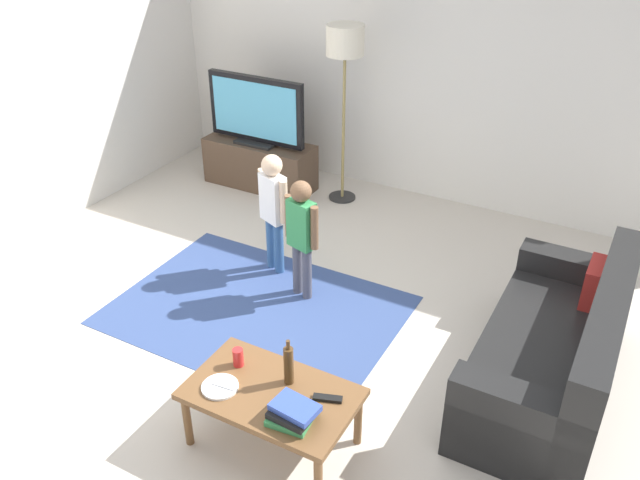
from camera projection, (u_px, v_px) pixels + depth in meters
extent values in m
plane|color=beige|center=(280.00, 354.00, 4.76)|extent=(7.80, 7.80, 0.00)
cube|color=silver|center=(439.00, 67.00, 6.34)|extent=(6.00, 0.12, 2.70)
cube|color=#33477A|center=(257.00, 310.00, 5.21)|extent=(2.20, 1.60, 0.01)
cube|color=#4C3828|center=(260.00, 164.00, 7.06)|extent=(1.20, 0.44, 0.50)
cube|color=black|center=(258.00, 178.00, 7.10)|extent=(1.10, 0.32, 0.03)
cube|color=black|center=(258.00, 142.00, 6.91)|extent=(0.44, 0.28, 0.03)
cube|color=black|center=(256.00, 109.00, 6.73)|extent=(1.10, 0.07, 0.68)
cube|color=#59B2D8|center=(254.00, 110.00, 6.70)|extent=(1.00, 0.01, 0.58)
cube|color=black|center=(544.00, 362.00, 4.37)|extent=(0.80, 1.80, 0.42)
cube|color=black|center=(599.00, 350.00, 4.14)|extent=(0.20, 1.80, 0.86)
cube|color=black|center=(516.00, 432.00, 3.72)|extent=(0.80, 0.20, 0.60)
cube|color=black|center=(570.00, 290.00, 4.93)|extent=(0.80, 0.20, 0.60)
cube|color=#B22823|center=(593.00, 284.00, 4.55)|extent=(0.10, 0.32, 0.32)
cylinder|color=#262626|center=(342.00, 197.00, 6.92)|extent=(0.28, 0.28, 0.02)
cylinder|color=#99844C|center=(343.00, 130.00, 6.53)|extent=(0.03, 0.03, 1.50)
cylinder|color=silver|center=(345.00, 40.00, 6.09)|extent=(0.36, 0.36, 0.28)
cylinder|color=#33598C|center=(271.00, 242.00, 5.65)|extent=(0.08, 0.08, 0.48)
cylinder|color=#33598C|center=(279.00, 248.00, 5.58)|extent=(0.08, 0.08, 0.48)
cube|color=white|center=(273.00, 198.00, 5.39)|extent=(0.26, 0.20, 0.41)
sphere|color=beige|center=(272.00, 165.00, 5.24)|extent=(0.17, 0.17, 0.17)
cylinder|color=beige|center=(263.00, 190.00, 5.47)|extent=(0.06, 0.06, 0.37)
cylinder|color=beige|center=(284.00, 202.00, 5.28)|extent=(0.06, 0.06, 0.37)
cylinder|color=#4C4C59|center=(297.00, 268.00, 5.32)|extent=(0.08, 0.08, 0.46)
cylinder|color=#4C4C59|center=(307.00, 273.00, 5.25)|extent=(0.08, 0.08, 0.46)
cube|color=#338C4C|center=(301.00, 224.00, 5.07)|extent=(0.24, 0.18, 0.40)
sphere|color=brown|center=(301.00, 191.00, 4.92)|extent=(0.17, 0.17, 0.17)
cylinder|color=brown|center=(289.00, 216.00, 5.14)|extent=(0.06, 0.06, 0.36)
cylinder|color=brown|center=(314.00, 228.00, 4.97)|extent=(0.06, 0.06, 0.36)
cube|color=brown|center=(271.00, 394.00, 3.84)|extent=(1.00, 0.60, 0.04)
cylinder|color=brown|center=(187.00, 420.00, 3.95)|extent=(0.05, 0.05, 0.38)
cylinder|color=brown|center=(318.00, 479.00, 3.57)|extent=(0.05, 0.05, 0.38)
cylinder|color=brown|center=(235.00, 371.00, 4.33)|extent=(0.05, 0.05, 0.38)
cylinder|color=brown|center=(358.00, 419.00, 3.95)|extent=(0.05, 0.05, 0.38)
cube|color=#388C4C|center=(291.00, 417.00, 3.64)|extent=(0.26, 0.24, 0.04)
cube|color=black|center=(294.00, 412.00, 3.62)|extent=(0.25, 0.23, 0.03)
cube|color=#334CA5|center=(295.00, 407.00, 3.60)|extent=(0.27, 0.20, 0.04)
cylinder|color=#4C3319|center=(289.00, 366.00, 3.84)|extent=(0.06, 0.06, 0.25)
cylinder|color=#4C3319|center=(288.00, 345.00, 3.76)|extent=(0.02, 0.02, 0.06)
cube|color=black|center=(328.00, 398.00, 3.77)|extent=(0.18, 0.10, 0.02)
cylinder|color=red|center=(238.00, 357.00, 4.00)|extent=(0.07, 0.07, 0.12)
cylinder|color=white|center=(220.00, 387.00, 3.85)|extent=(0.22, 0.22, 0.02)
cube|color=silver|center=(223.00, 387.00, 3.84)|extent=(0.15, 0.03, 0.01)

